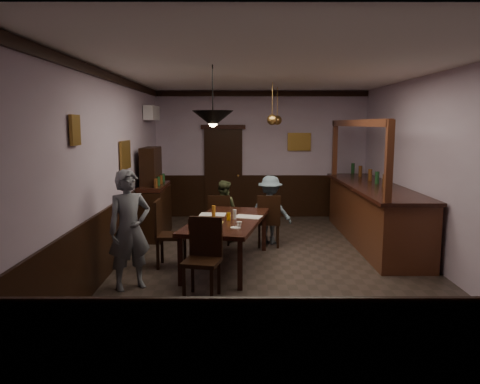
{
  "coord_description": "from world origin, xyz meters",
  "views": [
    {
      "loc": [
        -0.53,
        -7.15,
        2.22
      ],
      "look_at": [
        -0.51,
        0.19,
        1.15
      ],
      "focal_mm": 35.0,
      "sensor_mm": 36.0,
      "label": 1
    }
  ],
  "objects_px": {
    "chair_far_right": "(269,219)",
    "chair_side": "(166,230)",
    "chair_far_left": "(220,217)",
    "person_standing": "(130,230)",
    "sideboard": "(154,201)",
    "coffee_cup": "(239,224)",
    "pendant_brass_far": "(277,120)",
    "pendant_brass_mid": "(272,120)",
    "person_seated_left": "(223,211)",
    "pendant_iron": "(213,119)",
    "bar_counter": "(373,212)",
    "soda_can": "(229,216)",
    "chair_near": "(203,254)",
    "person_seated_right": "(270,210)",
    "dining_table": "(227,223)"
  },
  "relations": [
    {
      "from": "chair_far_right",
      "to": "chair_side",
      "type": "xyz_separation_m",
      "value": [
        -1.68,
        -1.16,
        0.05
      ]
    },
    {
      "from": "chair_far_left",
      "to": "person_standing",
      "type": "height_order",
      "value": "person_standing"
    },
    {
      "from": "chair_far_right",
      "to": "sideboard",
      "type": "xyz_separation_m",
      "value": [
        -2.22,
        0.83,
        0.18
      ]
    },
    {
      "from": "coffee_cup",
      "to": "pendant_brass_far",
      "type": "xyz_separation_m",
      "value": [
        0.82,
        3.65,
        1.5
      ]
    },
    {
      "from": "pendant_brass_mid",
      "to": "sideboard",
      "type": "bearing_deg",
      "value": 175.37
    },
    {
      "from": "person_seated_left",
      "to": "pendant_iron",
      "type": "height_order",
      "value": "pendant_iron"
    },
    {
      "from": "sideboard",
      "to": "bar_counter",
      "type": "relative_size",
      "value": 0.43
    },
    {
      "from": "person_seated_left",
      "to": "pendant_iron",
      "type": "relative_size",
      "value": 1.42
    },
    {
      "from": "chair_far_right",
      "to": "soda_can",
      "type": "relative_size",
      "value": 8.0
    },
    {
      "from": "person_standing",
      "to": "sideboard",
      "type": "height_order",
      "value": "sideboard"
    },
    {
      "from": "coffee_cup",
      "to": "bar_counter",
      "type": "relative_size",
      "value": 0.02
    },
    {
      "from": "chair_near",
      "to": "person_seated_right",
      "type": "xyz_separation_m",
      "value": [
        1.04,
        2.71,
        0.08
      ]
    },
    {
      "from": "bar_counter",
      "to": "person_seated_right",
      "type": "bearing_deg",
      "value": -178.13
    },
    {
      "from": "chair_far_left",
      "to": "person_standing",
      "type": "distance_m",
      "value": 2.61
    },
    {
      "from": "chair_near",
      "to": "coffee_cup",
      "type": "bearing_deg",
      "value": 68.67
    },
    {
      "from": "chair_far_right",
      "to": "chair_near",
      "type": "xyz_separation_m",
      "value": [
        -1.0,
        -2.43,
        0.03
      ]
    },
    {
      "from": "sideboard",
      "to": "person_seated_left",
      "type": "bearing_deg",
      "value": -14.69
    },
    {
      "from": "person_seated_left",
      "to": "soda_can",
      "type": "bearing_deg",
      "value": 121.04
    },
    {
      "from": "sideboard",
      "to": "chair_near",
      "type": "bearing_deg",
      "value": -69.42
    },
    {
      "from": "bar_counter",
      "to": "pendant_iron",
      "type": "height_order",
      "value": "pendant_iron"
    },
    {
      "from": "chair_side",
      "to": "pendant_iron",
      "type": "xyz_separation_m",
      "value": [
        0.79,
        -0.77,
        1.71
      ]
    },
    {
      "from": "chair_near",
      "to": "pendant_brass_far",
      "type": "height_order",
      "value": "pendant_brass_far"
    },
    {
      "from": "bar_counter",
      "to": "pendant_brass_far",
      "type": "distance_m",
      "value": 2.88
    },
    {
      "from": "chair_near",
      "to": "bar_counter",
      "type": "relative_size",
      "value": 0.25
    },
    {
      "from": "person_seated_right",
      "to": "pendant_brass_mid",
      "type": "distance_m",
      "value": 1.7
    },
    {
      "from": "chair_side",
      "to": "coffee_cup",
      "type": "bearing_deg",
      "value": -115.56
    },
    {
      "from": "person_seated_right",
      "to": "pendant_brass_mid",
      "type": "xyz_separation_m",
      "value": [
        0.05,
        0.36,
        1.66
      ]
    },
    {
      "from": "person_standing",
      "to": "bar_counter",
      "type": "distance_m",
      "value": 4.71
    },
    {
      "from": "bar_counter",
      "to": "pendant_iron",
      "type": "relative_size",
      "value": 4.98
    },
    {
      "from": "chair_far_left",
      "to": "sideboard",
      "type": "height_order",
      "value": "sideboard"
    },
    {
      "from": "chair_far_left",
      "to": "chair_near",
      "type": "xyz_separation_m",
      "value": [
        -0.11,
        -2.62,
        0.05
      ]
    },
    {
      "from": "soda_can",
      "to": "pendant_brass_far",
      "type": "height_order",
      "value": "pendant_brass_far"
    },
    {
      "from": "soda_can",
      "to": "pendant_brass_far",
      "type": "bearing_deg",
      "value": 72.57
    },
    {
      "from": "chair_far_left",
      "to": "pendant_brass_mid",
      "type": "xyz_separation_m",
      "value": [
        0.98,
        0.45,
        1.79
      ]
    },
    {
      "from": "pendant_brass_far",
      "to": "pendant_iron",
      "type": "bearing_deg",
      "value": -107.03
    },
    {
      "from": "person_seated_right",
      "to": "sideboard",
      "type": "relative_size",
      "value": 0.72
    },
    {
      "from": "coffee_cup",
      "to": "pendant_brass_mid",
      "type": "height_order",
      "value": "pendant_brass_mid"
    },
    {
      "from": "soda_can",
      "to": "chair_far_left",
      "type": "bearing_deg",
      "value": 97.56
    },
    {
      "from": "person_seated_right",
      "to": "pendant_iron",
      "type": "xyz_separation_m",
      "value": [
        -0.93,
        -2.2,
        1.65
      ]
    },
    {
      "from": "dining_table",
      "to": "person_seated_right",
      "type": "bearing_deg",
      "value": 61.69
    },
    {
      "from": "chair_far_right",
      "to": "person_seated_left",
      "type": "distance_m",
      "value": 0.96
    },
    {
      "from": "person_seated_right",
      "to": "bar_counter",
      "type": "xyz_separation_m",
      "value": [
        1.94,
        0.06,
        -0.05
      ]
    },
    {
      "from": "coffee_cup",
      "to": "dining_table",
      "type": "bearing_deg",
      "value": 119.84
    },
    {
      "from": "person_standing",
      "to": "bar_counter",
      "type": "xyz_separation_m",
      "value": [
        3.99,
        2.49,
        -0.23
      ]
    },
    {
      "from": "person_seated_left",
      "to": "pendant_brass_mid",
      "type": "distance_m",
      "value": 1.96
    },
    {
      "from": "chair_side",
      "to": "coffee_cup",
      "type": "relative_size",
      "value": 13.16
    },
    {
      "from": "dining_table",
      "to": "pendant_iron",
      "type": "bearing_deg",
      "value": -102.12
    },
    {
      "from": "bar_counter",
      "to": "pendant_brass_far",
      "type": "bearing_deg",
      "value": 136.89
    },
    {
      "from": "pendant_brass_far",
      "to": "coffee_cup",
      "type": "bearing_deg",
      "value": -102.71
    },
    {
      "from": "dining_table",
      "to": "pendant_brass_far",
      "type": "bearing_deg",
      "value": 71.76
    }
  ]
}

